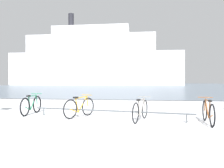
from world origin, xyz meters
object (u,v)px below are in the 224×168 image
bicycle_1 (80,107)px  bicycle_0 (31,105)px  ferry_ship (94,61)px  bicycle_2 (141,110)px  bicycle_3 (208,112)px

bicycle_1 → bicycle_0: bearing=168.9°
ferry_ship → bicycle_1: bearing=-78.1°
bicycle_0 → bicycle_2: bearing=-11.1°
bicycle_2 → bicycle_3: (2.07, -0.21, 0.00)m
bicycle_0 → bicycle_2: size_ratio=1.00×
bicycle_1 → ferry_ship: 65.63m
bicycle_1 → bicycle_3: (4.28, -0.65, -0.00)m
bicycle_0 → bicycle_1: 2.12m
bicycle_0 → ferry_ship: 64.84m
bicycle_1 → ferry_ship: ferry_ship is taller
bicycle_0 → ferry_ship: (-11.36, 63.38, 7.61)m
bicycle_0 → ferry_ship: bearing=100.2°
bicycle_0 → bicycle_3: bicycle_0 is taller
bicycle_0 → bicycle_1: bicycle_0 is taller
bicycle_3 → ferry_ship: size_ratio=0.03×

